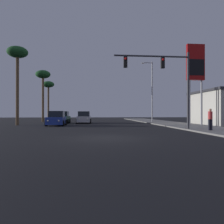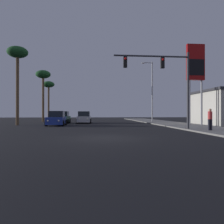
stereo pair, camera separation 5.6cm
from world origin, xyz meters
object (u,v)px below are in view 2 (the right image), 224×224
object	(u,v)px
traffic_light_mast	(167,75)
car_silver	(84,118)
car_blue	(57,119)
car_green	(62,118)
palm_tree_far	(49,86)
pedestrian_on_sidewalk	(210,118)
palm_tree_mid	(43,77)
street_lamp	(151,89)
palm_tree_near	(18,57)
gas_station_sign	(196,67)

from	to	relation	value
traffic_light_mast	car_silver	bearing A→B (deg)	118.94
car_blue	car_green	bearing A→B (deg)	-89.58
car_green	palm_tree_far	distance (m)	17.23
pedestrian_on_sidewalk	palm_tree_mid	world-z (taller)	palm_tree_mid
street_lamp	palm_tree_near	bearing A→B (deg)	-163.17
car_silver	car_blue	world-z (taller)	same
street_lamp	palm_tree_far	bearing A→B (deg)	140.74
street_lamp	gas_station_sign	size ratio (longest dim) A/B	1.00
traffic_light_mast	palm_tree_near	world-z (taller)	palm_tree_near
gas_station_sign	street_lamp	bearing A→B (deg)	107.12
gas_station_sign	palm_tree_mid	size ratio (longest dim) A/B	1.06
traffic_light_mast	palm_tree_near	distance (m)	17.82
palm_tree_far	pedestrian_on_sidewalk	bearing A→B (deg)	-59.33
car_silver	car_blue	bearing A→B (deg)	64.42
car_green	palm_tree_mid	bearing A→B (deg)	-52.60
car_green	palm_tree_mid	xyz separation A→B (m)	(-3.83, 5.28, 6.58)
car_blue	palm_tree_near	world-z (taller)	palm_tree_near
traffic_light_mast	street_lamp	size ratio (longest dim) A/B	0.72
car_blue	traffic_light_mast	xyz separation A→B (m)	(10.43, -7.73, 3.92)
street_lamp	palm_tree_far	distance (m)	23.25
palm_tree_mid	palm_tree_far	size ratio (longest dim) A/B	1.04
car_green	pedestrian_on_sidewalk	size ratio (longest dim) A/B	2.59
car_silver	gas_station_sign	xyz separation A→B (m)	(12.65, -8.11, 5.86)
car_silver	palm_tree_far	bearing A→B (deg)	-61.35
car_green	gas_station_sign	distance (m)	18.57
car_blue	palm_tree_far	xyz separation A→B (m)	(-5.02, 21.02, 6.27)
car_green	palm_tree_mid	world-z (taller)	palm_tree_mid
palm_tree_mid	pedestrian_on_sidewalk	bearing A→B (deg)	-50.36
street_lamp	palm_tree_far	xyz separation A→B (m)	(-17.94, 14.67, 1.91)
car_green	street_lamp	xyz separation A→B (m)	(13.04, 0.62, 4.36)
traffic_light_mast	palm_tree_mid	size ratio (longest dim) A/B	0.77
palm_tree_near	palm_tree_far	size ratio (longest dim) A/B	1.15
car_silver	palm_tree_far	xyz separation A→B (m)	(-7.95, 15.18, 6.27)
traffic_light_mast	car_green	bearing A→B (deg)	128.07
street_lamp	gas_station_sign	distance (m)	9.15
pedestrian_on_sidewalk	street_lamp	bearing A→B (deg)	90.77
car_green	palm_tree_near	size ratio (longest dim) A/B	0.47
pedestrian_on_sidewalk	car_blue	bearing A→B (deg)	143.84
street_lamp	palm_tree_mid	bearing A→B (deg)	164.54
car_blue	palm_tree_near	xyz separation A→B (m)	(-4.71, 1.02, 7.33)
palm_tree_far	palm_tree_mid	bearing A→B (deg)	-83.87
pedestrian_on_sidewalk	car_silver	bearing A→B (deg)	123.47
car_green	traffic_light_mast	distance (m)	17.55
pedestrian_on_sidewalk	palm_tree_far	bearing A→B (deg)	120.67
car_silver	pedestrian_on_sidewalk	bearing A→B (deg)	124.49
car_blue	gas_station_sign	distance (m)	16.79
street_lamp	palm_tree_mid	world-z (taller)	street_lamp
gas_station_sign	pedestrian_on_sidewalk	bearing A→B (deg)	-108.43
palm_tree_mid	palm_tree_near	world-z (taller)	palm_tree_near
pedestrian_on_sidewalk	palm_tree_far	xyz separation A→B (m)	(-18.16, 30.62, 5.99)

